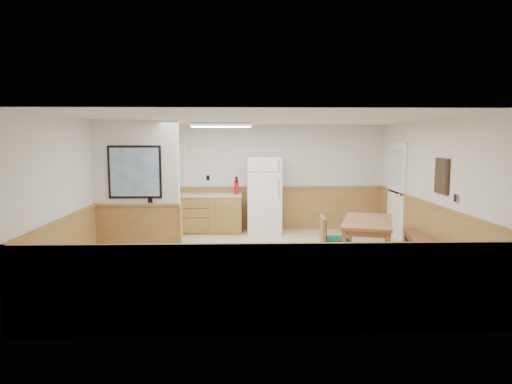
{
  "coord_description": "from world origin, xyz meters",
  "views": [
    {
      "loc": [
        -0.39,
        -7.84,
        2.17
      ],
      "look_at": [
        -0.14,
        0.4,
        1.21
      ],
      "focal_mm": 32.0,
      "sensor_mm": 36.0,
      "label": 1
    }
  ],
  "objects_px": {
    "dining_bench": "(420,242)",
    "dining_chair": "(330,237)",
    "refrigerator": "(264,195)",
    "fire_extinguisher": "(236,186)",
    "soap_bottle": "(168,189)",
    "dining_table": "(368,225)"
  },
  "relations": [
    {
      "from": "dining_table",
      "to": "soap_bottle",
      "type": "relative_size",
      "value": 7.75
    },
    {
      "from": "dining_bench",
      "to": "refrigerator",
      "type": "bearing_deg",
      "value": 148.04
    },
    {
      "from": "dining_chair",
      "to": "fire_extinguisher",
      "type": "bearing_deg",
      "value": 122.97
    },
    {
      "from": "dining_table",
      "to": "dining_bench",
      "type": "height_order",
      "value": "dining_table"
    },
    {
      "from": "dining_bench",
      "to": "fire_extinguisher",
      "type": "relative_size",
      "value": 4.02
    },
    {
      "from": "soap_bottle",
      "to": "dining_bench",
      "type": "bearing_deg",
      "value": -28.37
    },
    {
      "from": "dining_bench",
      "to": "dining_chair",
      "type": "height_order",
      "value": "dining_chair"
    },
    {
      "from": "dining_table",
      "to": "refrigerator",
      "type": "bearing_deg",
      "value": 140.26
    },
    {
      "from": "dining_table",
      "to": "dining_chair",
      "type": "xyz_separation_m",
      "value": [
        -0.72,
        -0.22,
        -0.16
      ]
    },
    {
      "from": "fire_extinguisher",
      "to": "soap_bottle",
      "type": "height_order",
      "value": "fire_extinguisher"
    },
    {
      "from": "soap_bottle",
      "to": "refrigerator",
      "type": "bearing_deg",
      "value": -0.99
    },
    {
      "from": "dining_table",
      "to": "soap_bottle",
      "type": "distance_m",
      "value": 4.75
    },
    {
      "from": "refrigerator",
      "to": "dining_table",
      "type": "xyz_separation_m",
      "value": [
        1.7,
        -2.62,
        -0.23
      ]
    },
    {
      "from": "fire_extinguisher",
      "to": "dining_chair",
      "type": "bearing_deg",
      "value": -55.07
    },
    {
      "from": "refrigerator",
      "to": "dining_bench",
      "type": "bearing_deg",
      "value": -44.49
    },
    {
      "from": "dining_table",
      "to": "fire_extinguisher",
      "type": "distance_m",
      "value": 3.55
    },
    {
      "from": "dining_bench",
      "to": "soap_bottle",
      "type": "distance_m",
      "value": 5.57
    },
    {
      "from": "refrigerator",
      "to": "dining_chair",
      "type": "xyz_separation_m",
      "value": [
        0.99,
        -2.84,
        -0.39
      ]
    },
    {
      "from": "dining_table",
      "to": "dining_chair",
      "type": "height_order",
      "value": "dining_chair"
    },
    {
      "from": "refrigerator",
      "to": "dining_chair",
      "type": "bearing_deg",
      "value": -71.04
    },
    {
      "from": "dining_bench",
      "to": "dining_chair",
      "type": "xyz_separation_m",
      "value": [
        -1.67,
        -0.25,
        0.15
      ]
    },
    {
      "from": "refrigerator",
      "to": "dining_table",
      "type": "bearing_deg",
      "value": -57.16
    }
  ]
}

